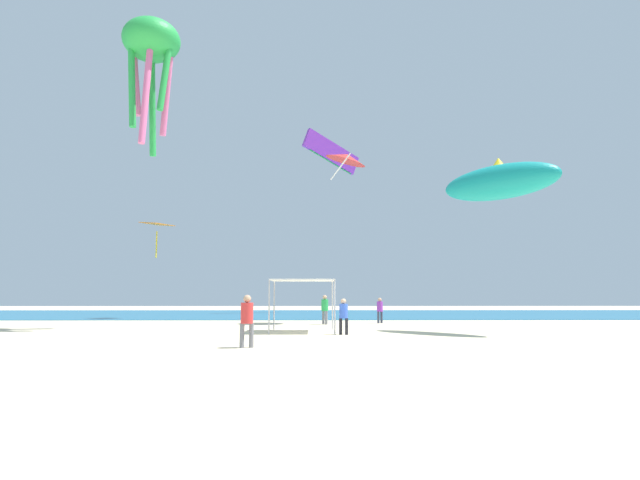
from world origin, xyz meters
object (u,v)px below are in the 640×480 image
Objects in this scene: person_leftmost at (247,317)px; kite_octopus_green at (151,47)px; kite_inflatable_teal at (499,182)px; person_rightmost at (344,313)px; kite_diamond_orange at (157,226)px; canopy_tent at (303,282)px; person_near_tent at (380,308)px; kite_parafoil_purple at (331,153)px; person_central at (325,307)px; kite_delta_red at (346,158)px.

person_leftmost is 18.40m from kite_octopus_green.
kite_inflatable_teal reaches higher than person_leftmost.
person_leftmost is 6.64m from person_rightmost.
canopy_tent is at bearing 71.66° from kite_diamond_orange.
kite_diamond_orange is 25.43m from kite_inflatable_teal.
person_near_tent is 22.96m from kite_parafoil_purple.
kite_inflatable_teal is 0.74× the size of kite_octopus_green.
kite_diamond_orange is (-12.72, 7.11, 5.99)m from person_central.
kite_parafoil_purple is (0.36, 26.12, 15.10)m from person_rightmost.
person_rightmost is 0.28× the size of kite_parafoil_purple.
kite_delta_red is at bearing -89.88° from person_central.
kite_delta_red is 13.34m from kite_octopus_green.
person_leftmost is at bearing -99.27° from person_rightmost.
person_leftmost is (-1.80, -7.16, -1.36)m from canopy_tent.
canopy_tent is 10.94m from kite_inflatable_teal.
person_leftmost reaches higher than person_rightmost.
kite_inflatable_teal reaches higher than person_rightmost.
kite_parafoil_purple is (1.06, 18.28, 15.02)m from person_central.
kite_diamond_orange is at bearing -172.17° from kite_parafoil_purple.
kite_parafoil_purple is (13.78, 11.18, 9.03)m from kite_diamond_orange.
canopy_tent reaches higher than person_leftmost.
kite_delta_red reaches higher than canopy_tent.
person_near_tent is 0.29× the size of kite_inflatable_teal.
kite_diamond_orange is at bearing -167.63° from kite_inflatable_teal.
kite_diamond_orange reaches higher than canopy_tent.
kite_octopus_green is (-13.35, -5.50, 14.66)m from person_near_tent.
kite_octopus_green reaches higher than person_near_tent.
kite_octopus_green reaches higher than kite_inflatable_teal.
kite_diamond_orange reaches higher than person_central.
canopy_tent is at bearing 9.63° from kite_octopus_green.
kite_octopus_green is at bearing -68.50° from person_leftmost.
kite_diamond_orange is at bearing 89.65° from kite_delta_red.
person_central is at bearing 146.94° from kite_delta_red.
canopy_tent is 1.74× the size of person_central.
kite_inflatable_teal is (8.50, -6.90, 6.34)m from person_central.
kite_diamond_orange is (-16.27, 5.92, 6.09)m from person_near_tent.
person_near_tent is 20.57m from kite_octopus_green.
kite_delta_red is (14.17, -6.13, 3.71)m from kite_diamond_orange.
person_leftmost is 14.62m from kite_inflatable_teal.
person_leftmost is at bearing 133.46° from person_central.
kite_diamond_orange is 0.77× the size of kite_delta_red.
person_near_tent is 0.22× the size of kite_octopus_green.
person_near_tent is at bearing 100.79° from kite_diamond_orange.
person_rightmost is at bearing -122.01° from kite_parafoil_purple.
person_central is (1.23, 6.17, -1.39)m from canopy_tent.
kite_parafoil_purple reaches higher than person_central.
person_near_tent is 9.46m from person_rightmost.
kite_diamond_orange is at bearing 126.27° from kite_octopus_green.
person_leftmost is 23.40m from kite_diamond_orange.
kite_diamond_orange is (-9.70, 20.44, 5.97)m from person_leftmost.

